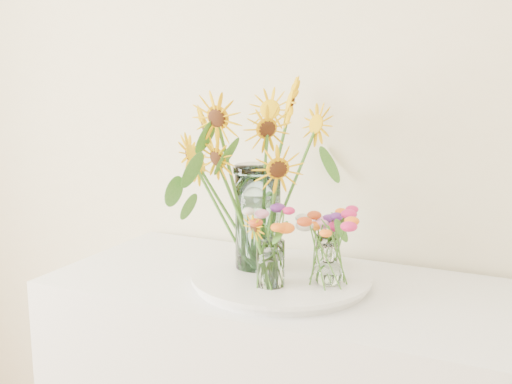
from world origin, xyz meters
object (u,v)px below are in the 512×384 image
tray (281,280)px  small_vase_c (327,253)px  small_vase_a (270,264)px  small_vase_b (328,265)px  mason_jar (258,217)px

tray → small_vase_c: small_vase_c is taller
tray → small_vase_a: bearing=-84.0°
small_vase_a → small_vase_b: size_ratio=1.11×
small_vase_a → mason_jar: bearing=126.8°
small_vase_b → small_vase_c: 0.12m
tray → small_vase_a: size_ratio=3.72×
mason_jar → small_vase_c: (0.18, 0.06, -0.09)m
small_vase_a → small_vase_b: bearing=30.3°
small_vase_c → small_vase_a: bearing=-115.0°
small_vase_b → small_vase_a: bearing=-149.7°
small_vase_a → small_vase_c: (0.09, 0.19, -0.01)m
mason_jar → small_vase_b: 0.25m
small_vase_b → tray: bearing=172.1°
small_vase_b → mason_jar: bearing=166.6°
small_vase_a → small_vase_c: small_vase_a is taller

